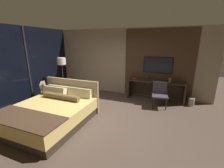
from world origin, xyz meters
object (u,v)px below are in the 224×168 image
at_px(desk, 156,86).
at_px(vase_tall, 147,76).
at_px(bed, 51,112).
at_px(desk_chair, 160,93).
at_px(waste_bin, 191,102).
at_px(tv, 158,65).
at_px(book, 135,78).
at_px(vase_short, 170,80).
at_px(floor_lamp, 62,64).
at_px(armchair_by_window, 52,95).

xyz_separation_m(desk, vase_tall, (-0.35, 0.08, 0.37)).
bearing_deg(bed, desk_chair, 40.30).
bearing_deg(waste_bin, desk, 173.61).
xyz_separation_m(tv, book, (-0.86, -0.22, -0.57)).
distance_m(desk, vase_short, 0.61).
bearing_deg(vase_short, book, 176.24).
relative_size(bed, floor_lamp, 1.39).
relative_size(bed, vase_tall, 8.83).
xyz_separation_m(desk, desk_chair, (0.21, -0.62, -0.03)).
relative_size(vase_tall, vase_short, 1.56).
distance_m(bed, armchair_by_window, 1.71).
bearing_deg(tv, book, -165.71).
bearing_deg(desk_chair, floor_lamp, 176.21).
relative_size(armchair_by_window, book, 4.24).
xyz_separation_m(floor_lamp, vase_short, (4.23, 0.84, -0.49)).
bearing_deg(tv, armchair_by_window, -152.82).
xyz_separation_m(bed, waste_bin, (3.86, 2.82, -0.18)).
height_order(desk, waste_bin, desk).
height_order(bed, vase_short, bed).
bearing_deg(desk_chair, vase_short, 51.74).
bearing_deg(waste_bin, desk_chair, -156.77).
height_order(armchair_by_window, vase_short, vase_short).
relative_size(floor_lamp, vase_tall, 6.34).
bearing_deg(waste_bin, bed, -143.90).
bearing_deg(bed, tv, 51.11).
xyz_separation_m(bed, tv, (2.56, 3.17, 1.05)).
distance_m(desk_chair, vase_tall, 0.98).
distance_m(bed, desk_chair, 3.63).
bearing_deg(desk_chair, tv, 95.66).
bearing_deg(bed, vase_tall, 54.05).
xyz_separation_m(desk, armchair_by_window, (-3.69, -1.69, -0.27)).
relative_size(tv, vase_short, 6.82).
xyz_separation_m(tv, floor_lamp, (-3.73, -1.15, -0.01)).
bearing_deg(book, waste_bin, -3.62).
xyz_separation_m(desk_chair, book, (-1.07, 0.61, 0.29)).
bearing_deg(armchair_by_window, vase_tall, -103.85).
bearing_deg(tv, floor_lamp, -162.89).
relative_size(tv, book, 4.29).
bearing_deg(book, bed, -119.92).
height_order(desk, book, book).
distance_m(bed, floor_lamp, 2.56).
bearing_deg(floor_lamp, bed, -59.98).
relative_size(desk_chair, floor_lamp, 0.54).
xyz_separation_m(vase_tall, waste_bin, (1.66, -0.22, -0.77)).
distance_m(floor_lamp, waste_bin, 5.24).
relative_size(desk_chair, vase_tall, 3.41).
xyz_separation_m(vase_tall, vase_short, (0.86, -0.18, -0.05)).
height_order(vase_tall, waste_bin, vase_tall).
bearing_deg(vase_short, desk_chair, -119.80).
distance_m(bed, desk, 3.92).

